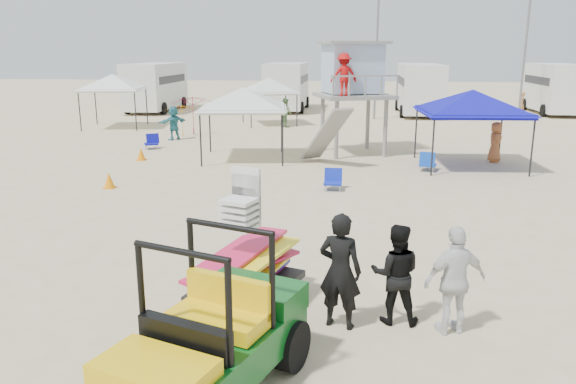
# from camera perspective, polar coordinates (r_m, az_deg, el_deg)

# --- Properties ---
(ground) EXTENTS (140.00, 140.00, 0.00)m
(ground) POSITION_cam_1_polar(r_m,az_deg,el_deg) (9.34, -5.36, -12.23)
(ground) COLOR beige
(ground) RESTS_ON ground
(utility_cart) EXTENTS (2.17, 2.99, 2.05)m
(utility_cart) POSITION_cam_1_polar(r_m,az_deg,el_deg) (6.94, -8.21, -13.37)
(utility_cart) COLOR #0C4F17
(utility_cart) RESTS_ON ground
(surf_trailer) EXTENTS (1.79, 2.44, 2.10)m
(surf_trailer) POSITION_cam_1_polar(r_m,az_deg,el_deg) (9.05, -4.33, -7.15)
(surf_trailer) COLOR black
(surf_trailer) RESTS_ON ground
(man_left) EXTENTS (0.76, 0.60, 1.82)m
(man_left) POSITION_cam_1_polar(r_m,az_deg,el_deg) (8.60, 5.32, -7.98)
(man_left) COLOR black
(man_left) RESTS_ON ground
(man_mid) EXTENTS (0.80, 0.64, 1.60)m
(man_mid) POSITION_cam_1_polar(r_m,az_deg,el_deg) (8.90, 10.88, -8.16)
(man_mid) COLOR black
(man_mid) RESTS_ON ground
(man_right) EXTENTS (1.06, 0.73, 1.67)m
(man_right) POSITION_cam_1_polar(r_m,az_deg,el_deg) (8.76, 16.61, -8.62)
(man_right) COLOR silver
(man_right) RESTS_ON ground
(lifeguard_tower) EXTENTS (3.48, 3.48, 4.39)m
(lifeguard_tower) POSITION_cam_1_polar(r_m,az_deg,el_deg) (23.10, 6.56, 11.96)
(lifeguard_tower) COLOR gray
(lifeguard_tower) RESTS_ON ground
(canopy_blue) EXTENTS (3.68, 3.68, 3.19)m
(canopy_blue) POSITION_cam_1_polar(r_m,az_deg,el_deg) (21.29, 18.28, 9.46)
(canopy_blue) COLOR black
(canopy_blue) RESTS_ON ground
(canopy_white_a) EXTENTS (3.54, 3.54, 3.17)m
(canopy_white_a) POSITION_cam_1_polar(r_m,az_deg,el_deg) (21.81, -4.59, 10.18)
(canopy_white_a) COLOR black
(canopy_white_a) RESTS_ON ground
(canopy_white_b) EXTENTS (3.49, 3.49, 3.29)m
(canopy_white_b) POSITION_cam_1_polar(r_m,az_deg,el_deg) (32.31, -17.42, 11.11)
(canopy_white_b) COLOR black
(canopy_white_b) RESTS_ON ground
(canopy_white_c) EXTENTS (3.55, 3.55, 3.03)m
(canopy_white_c) POSITION_cam_1_polar(r_m,az_deg,el_deg) (32.23, -1.96, 11.26)
(canopy_white_c) COLOR black
(canopy_white_c) RESTS_ON ground
(umbrella_a) EXTENTS (2.24, 2.28, 1.96)m
(umbrella_a) POSITION_cam_1_polar(r_m,az_deg,el_deg) (28.64, -9.64, 7.68)
(umbrella_a) COLOR #AC1233
(umbrella_a) RESTS_ON ground
(umbrella_b) EXTENTS (2.46, 2.45, 1.59)m
(umbrella_b) POSITION_cam_1_polar(r_m,az_deg,el_deg) (28.09, -10.63, 7.14)
(umbrella_b) COLOR #F9A716
(umbrella_b) RESTS_ON ground
(cone_near) EXTENTS (0.34, 0.34, 0.50)m
(cone_near) POSITION_cam_1_polar(r_m,az_deg,el_deg) (22.45, -14.70, 3.77)
(cone_near) COLOR orange
(cone_near) RESTS_ON ground
(cone_far) EXTENTS (0.34, 0.34, 0.50)m
(cone_far) POSITION_cam_1_polar(r_m,az_deg,el_deg) (18.16, -17.72, 1.15)
(cone_far) COLOR orange
(cone_far) RESTS_ON ground
(beach_chair_a) EXTENTS (0.71, 0.79, 0.64)m
(beach_chair_a) POSITION_cam_1_polar(r_m,az_deg,el_deg) (25.04, -13.66, 5.02)
(beach_chair_a) COLOR #0D0E92
(beach_chair_a) RESTS_ON ground
(beach_chair_b) EXTENTS (0.54, 0.58, 0.64)m
(beach_chair_b) POSITION_cam_1_polar(r_m,az_deg,el_deg) (17.19, 4.59, 1.29)
(beach_chair_b) COLOR #1025B3
(beach_chair_b) RESTS_ON ground
(beach_chair_c) EXTENTS (0.66, 0.71, 0.64)m
(beach_chair_c) POSITION_cam_1_polar(r_m,az_deg,el_deg) (20.44, 13.99, 2.99)
(beach_chair_c) COLOR #1043B0
(beach_chair_c) RESTS_ON ground
(rv_far_left) EXTENTS (2.64, 6.80, 3.25)m
(rv_far_left) POSITION_cam_1_polar(r_m,az_deg,el_deg) (40.65, -13.32, 10.56)
(rv_far_left) COLOR silver
(rv_far_left) RESTS_ON ground
(rv_mid_left) EXTENTS (2.65, 6.50, 3.25)m
(rv_mid_left) POSITION_cam_1_polar(r_m,az_deg,el_deg) (40.02, -0.14, 10.88)
(rv_mid_left) COLOR silver
(rv_mid_left) RESTS_ON ground
(rv_mid_right) EXTENTS (2.64, 7.00, 3.25)m
(rv_mid_right) POSITION_cam_1_polar(r_m,az_deg,el_deg) (38.45, 13.24, 10.37)
(rv_mid_right) COLOR silver
(rv_mid_right) RESTS_ON ground
(rv_far_right) EXTENTS (2.64, 6.60, 3.25)m
(rv_far_right) POSITION_cam_1_polar(r_m,az_deg,el_deg) (41.85, 25.53, 9.66)
(rv_far_right) COLOR silver
(rv_far_right) RESTS_ON ground
(light_pole_left) EXTENTS (0.14, 0.14, 8.00)m
(light_pole_left) POSITION_cam_1_polar(r_m,az_deg,el_deg) (35.18, 8.98, 13.83)
(light_pole_left) COLOR slate
(light_pole_left) RESTS_ON ground
(light_pole_right) EXTENTS (0.14, 0.14, 8.00)m
(light_pole_right) POSITION_cam_1_polar(r_m,az_deg,el_deg) (38.04, 22.93, 12.93)
(light_pole_right) COLOR slate
(light_pole_right) RESTS_ON ground
(distant_beachgoers) EXTENTS (20.05, 16.87, 1.59)m
(distant_beachgoers) POSITION_cam_1_polar(r_m,az_deg,el_deg) (28.00, 2.41, 7.33)
(distant_beachgoers) COLOR #AC5F31
(distant_beachgoers) RESTS_ON ground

